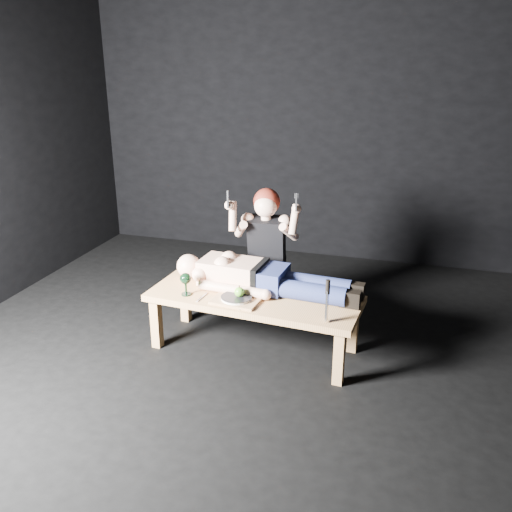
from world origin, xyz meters
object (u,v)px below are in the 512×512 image
serving_tray (236,300)px  kneeling_woman (268,252)px  table (254,322)px  lying_man (266,275)px  carving_knife (327,301)px  goblet (186,284)px

serving_tray → kneeling_woman: bearing=86.1°
table → lying_man: lying_man is taller
table → carving_knife: size_ratio=5.16×
lying_man → carving_knife: carving_knife is taller
table → serving_tray: (-0.09, -0.13, 0.24)m
kneeling_woman → carving_knife: size_ratio=3.88×
table → serving_tray: 0.29m
lying_man → serving_tray: lying_man is taller
table → goblet: size_ratio=9.06×
table → serving_tray: serving_tray is taller
kneeling_woman → serving_tray: size_ratio=3.53×
goblet → table: bearing=15.0°
table → carving_knife: bearing=-20.1°
kneeling_woman → goblet: size_ratio=6.81×
table → kneeling_woman: 0.67m
serving_tray → goblet: goblet is taller
lying_man → goblet: (-0.55, -0.27, -0.04)m
carving_knife → kneeling_woman: bearing=132.0°
table → goblet: 0.60m
carving_knife → table: bearing=159.9°
goblet → carving_knife: bearing=-7.1°
lying_man → carving_knife: size_ratio=4.82×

